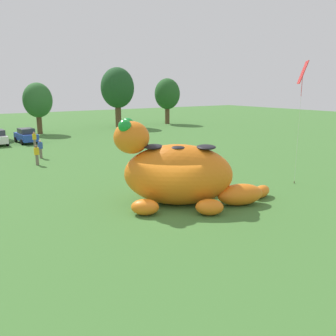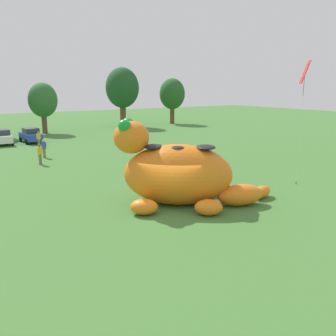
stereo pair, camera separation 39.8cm
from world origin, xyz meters
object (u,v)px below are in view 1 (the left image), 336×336
at_px(spectator_near_inflatable, 35,140).
at_px(spectator_mid_field, 37,155).
at_px(car_blue, 26,136).
at_px(spectator_by_cars, 40,149).
at_px(tethered_flying_kite, 303,74).
at_px(giant_inflatable_creature, 178,174).

bearing_deg(spectator_near_inflatable, spectator_mid_field, -103.48).
distance_m(car_blue, spectator_by_cars, 10.42).
xyz_separation_m(spectator_near_inflatable, tethered_flying_kite, (10.65, -25.26, 6.37)).
distance_m(car_blue, spectator_near_inflatable, 3.91).
height_order(giant_inflatable_creature, tethered_flying_kite, tethered_flying_kite).
xyz_separation_m(car_blue, spectator_by_cars, (-1.20, -10.35, -0.01)).
bearing_deg(car_blue, giant_inflatable_creature, -87.05).
xyz_separation_m(giant_inflatable_creature, car_blue, (-1.46, 28.29, -0.89)).
xyz_separation_m(giant_inflatable_creature, spectator_near_inflatable, (-1.51, 24.37, -0.90)).
height_order(car_blue, spectator_by_cars, car_blue).
bearing_deg(spectator_by_cars, spectator_near_inflatable, 79.94).
relative_size(giant_inflatable_creature, tethered_flying_kite, 1.12).
bearing_deg(spectator_mid_field, spectator_near_inflatable, 76.52).
xyz_separation_m(car_blue, spectator_near_inflatable, (-0.06, -3.91, -0.01)).
xyz_separation_m(car_blue, tethered_flying_kite, (10.59, -29.18, 6.37)).
distance_m(spectator_mid_field, spectator_by_cars, 3.09).
distance_m(spectator_mid_field, tethered_flying_kite, 21.46).
relative_size(giant_inflatable_creature, spectator_by_cars, 5.27).
relative_size(car_blue, spectator_mid_field, 2.44).
distance_m(spectator_near_inflatable, tethered_flying_kite, 28.15).
bearing_deg(tethered_flying_kite, giant_inflatable_creature, 174.44).
height_order(giant_inflatable_creature, spectator_near_inflatable, giant_inflatable_creature).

